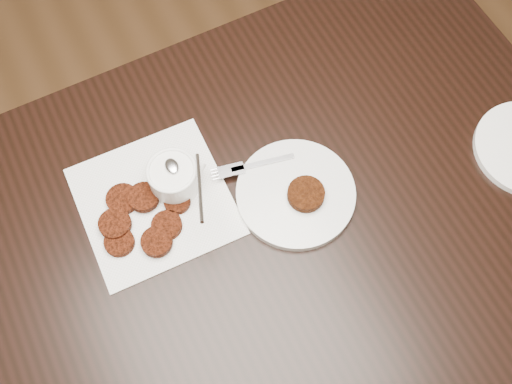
# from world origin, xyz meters

# --- Properties ---
(floor) EXTENTS (4.00, 4.00, 0.00)m
(floor) POSITION_xyz_m (0.00, 0.00, 0.00)
(floor) COLOR #56371D
(floor) RESTS_ON ground
(table) EXTENTS (1.40, 0.90, 0.75)m
(table) POSITION_xyz_m (0.01, 0.03, 0.38)
(table) COLOR black
(table) RESTS_ON floor
(napkin) EXTENTS (0.28, 0.28, 0.00)m
(napkin) POSITION_xyz_m (-0.10, 0.16, 0.75)
(napkin) COLOR white
(napkin) RESTS_ON table
(sauce_ramekin) EXTENTS (0.12, 0.12, 0.13)m
(sauce_ramekin) POSITION_xyz_m (-0.05, 0.18, 0.82)
(sauce_ramekin) COLOR white
(sauce_ramekin) RESTS_ON napkin
(patty_cluster) EXTENTS (0.19, 0.19, 0.02)m
(patty_cluster) POSITION_xyz_m (-0.13, 0.14, 0.76)
(patty_cluster) COLOR maroon
(patty_cluster) RESTS_ON napkin
(plate_with_patty) EXTENTS (0.27, 0.27, 0.03)m
(plate_with_patty) POSITION_xyz_m (0.14, 0.05, 0.77)
(plate_with_patty) COLOR silver
(plate_with_patty) RESTS_ON table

